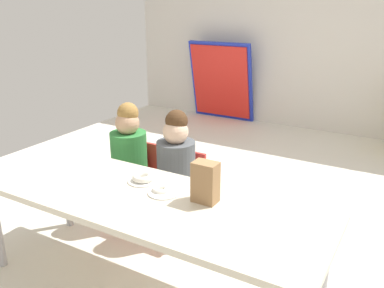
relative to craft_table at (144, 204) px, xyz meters
name	(u,v)px	position (x,y,z in m)	size (l,w,h in m)	color
ground_plane	(232,226)	(0.13, 0.90, -0.56)	(5.50, 5.57, 0.02)	silver
back_wall	(332,30)	(0.13, 3.68, 0.71)	(5.50, 0.10, 2.51)	beige
craft_table	(144,204)	(0.00, 0.00, 0.00)	(2.01, 0.69, 0.59)	beige
seated_child_near_camera	(130,153)	(-0.55, 0.57, 0.01)	(0.32, 0.31, 0.92)	red
seated_child_middle_seat	(177,163)	(-0.15, 0.57, 0.01)	(0.32, 0.32, 0.92)	red
folded_activity_table	(221,81)	(-1.25, 3.48, -0.01)	(0.90, 0.29, 1.09)	#1E33BF
paper_bag_brown	(205,182)	(0.32, 0.11, 0.16)	(0.13, 0.09, 0.22)	#9E754C
paper_plate_near_edge	(143,181)	(-0.12, 0.15, 0.05)	(0.18, 0.18, 0.01)	white
paper_plate_center_table	(164,192)	(0.07, 0.09, 0.05)	(0.18, 0.18, 0.01)	white
donut_powdered_on_plate	(143,177)	(-0.12, 0.15, 0.07)	(0.13, 0.13, 0.04)	white
donut_powdered_loose	(161,189)	(0.05, 0.09, 0.06)	(0.10, 0.10, 0.03)	white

